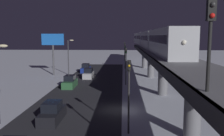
{
  "coord_description": "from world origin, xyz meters",
  "views": [
    {
      "loc": [
        -0.61,
        26.94,
        8.4
      ],
      "look_at": [
        1.62,
        -21.6,
        1.99
      ],
      "focal_mm": 38.85,
      "sensor_mm": 36.0,
      "label": 1
    }
  ],
  "objects_px": {
    "sedan_black": "(52,113)",
    "traffic_light_far": "(125,52)",
    "traffic_light_near": "(129,86)",
    "rail_signal": "(210,30)",
    "subway_train": "(147,39)",
    "traffic_light_mid": "(126,61)",
    "commercial_billboard": "(53,43)",
    "traffic_light_distant": "(125,48)",
    "sedan_green": "(70,82)",
    "sedan_blue": "(86,69)",
    "sedan_silver": "(88,74)"
  },
  "relations": [
    {
      "from": "sedan_black",
      "to": "rail_signal",
      "type": "bearing_deg",
      "value": 131.49
    },
    {
      "from": "commercial_billboard",
      "to": "traffic_light_mid",
      "type": "bearing_deg",
      "value": 147.05
    },
    {
      "from": "sedan_blue",
      "to": "commercial_billboard",
      "type": "height_order",
      "value": "commercial_billboard"
    },
    {
      "from": "rail_signal",
      "to": "sedan_silver",
      "type": "bearing_deg",
      "value": -73.96
    },
    {
      "from": "sedan_silver",
      "to": "commercial_billboard",
      "type": "distance_m",
      "value": 10.63
    },
    {
      "from": "sedan_silver",
      "to": "traffic_light_far",
      "type": "xyz_separation_m",
      "value": [
        -7.5,
        -14.53,
        3.41
      ]
    },
    {
      "from": "sedan_blue",
      "to": "traffic_light_distant",
      "type": "xyz_separation_m",
      "value": [
        -9.3,
        -27.74,
        3.4
      ]
    },
    {
      "from": "subway_train",
      "to": "traffic_light_mid",
      "type": "bearing_deg",
      "value": 74.39
    },
    {
      "from": "traffic_light_distant",
      "to": "commercial_billboard",
      "type": "distance_m",
      "value": 36.11
    },
    {
      "from": "traffic_light_far",
      "to": "sedan_green",
      "type": "bearing_deg",
      "value": 68.49
    },
    {
      "from": "rail_signal",
      "to": "traffic_light_distant",
      "type": "distance_m",
      "value": 73.44
    },
    {
      "from": "sedan_silver",
      "to": "traffic_light_far",
      "type": "bearing_deg",
      "value": -117.3
    },
    {
      "from": "sedan_black",
      "to": "traffic_light_far",
      "type": "distance_m",
      "value": 40.63
    },
    {
      "from": "sedan_green",
      "to": "traffic_light_mid",
      "type": "bearing_deg",
      "value": -166.05
    },
    {
      "from": "traffic_light_far",
      "to": "traffic_light_distant",
      "type": "relative_size",
      "value": 1.0
    },
    {
      "from": "sedan_blue",
      "to": "sedan_green",
      "type": "height_order",
      "value": "same"
    },
    {
      "from": "sedan_silver",
      "to": "traffic_light_near",
      "type": "xyz_separation_m",
      "value": [
        -7.5,
        28.04,
        3.41
      ]
    },
    {
      "from": "traffic_light_mid",
      "to": "commercial_billboard",
      "type": "xyz_separation_m",
      "value": [
        15.58,
        -10.1,
        2.63
      ]
    },
    {
      "from": "sedan_black",
      "to": "traffic_light_near",
      "type": "height_order",
      "value": "traffic_light_near"
    },
    {
      "from": "sedan_green",
      "to": "sedan_black",
      "type": "bearing_deg",
      "value": 96.34
    },
    {
      "from": "traffic_light_distant",
      "to": "sedan_silver",
      "type": "bearing_deg",
      "value": 78.17
    },
    {
      "from": "traffic_light_far",
      "to": "subway_train",
      "type": "bearing_deg",
      "value": 153.38
    },
    {
      "from": "sedan_blue",
      "to": "traffic_light_near",
      "type": "xyz_separation_m",
      "value": [
        -9.3,
        36.11,
        3.4
      ]
    },
    {
      "from": "sedan_silver",
      "to": "sedan_green",
      "type": "height_order",
      "value": "same"
    },
    {
      "from": "sedan_green",
      "to": "sedan_black",
      "type": "relative_size",
      "value": 1.0
    },
    {
      "from": "rail_signal",
      "to": "sedan_green",
      "type": "xyz_separation_m",
      "value": [
        12.56,
        -28.36,
        -7.87
      ]
    },
    {
      "from": "rail_signal",
      "to": "sedan_black",
      "type": "relative_size",
      "value": 0.89
    },
    {
      "from": "sedan_green",
      "to": "traffic_light_distant",
      "type": "xyz_separation_m",
      "value": [
        -9.3,
        -44.88,
        3.4
      ]
    },
    {
      "from": "traffic_light_near",
      "to": "traffic_light_far",
      "type": "bearing_deg",
      "value": -90.0
    },
    {
      "from": "traffic_light_far",
      "to": "commercial_billboard",
      "type": "bearing_deg",
      "value": 35.68
    },
    {
      "from": "subway_train",
      "to": "sedan_green",
      "type": "height_order",
      "value": "subway_train"
    },
    {
      "from": "commercial_billboard",
      "to": "rail_signal",
      "type": "bearing_deg",
      "value": 114.8
    },
    {
      "from": "rail_signal",
      "to": "sedan_blue",
      "type": "distance_m",
      "value": 47.84
    },
    {
      "from": "subway_train",
      "to": "traffic_light_mid",
      "type": "height_order",
      "value": "subway_train"
    },
    {
      "from": "sedan_blue",
      "to": "traffic_light_far",
      "type": "xyz_separation_m",
      "value": [
        -9.3,
        -6.46,
        3.4
      ]
    },
    {
      "from": "rail_signal",
      "to": "traffic_light_mid",
      "type": "distance_m",
      "value": 31.16
    },
    {
      "from": "traffic_light_near",
      "to": "subway_train",
      "type": "bearing_deg",
      "value": -97.44
    },
    {
      "from": "traffic_light_mid",
      "to": "subway_train",
      "type": "bearing_deg",
      "value": -105.61
    },
    {
      "from": "sedan_black",
      "to": "commercial_billboard",
      "type": "xyz_separation_m",
      "value": [
        8.08,
        -28.6,
        6.03
      ]
    },
    {
      "from": "sedan_silver",
      "to": "sedan_green",
      "type": "distance_m",
      "value": 9.24
    },
    {
      "from": "sedan_silver",
      "to": "sedan_black",
      "type": "xyz_separation_m",
      "value": [
        0.0,
        25.26,
        0.01
      ]
    },
    {
      "from": "rail_signal",
      "to": "traffic_light_mid",
      "type": "xyz_separation_m",
      "value": [
        3.26,
        -30.67,
        -4.47
      ]
    },
    {
      "from": "subway_train",
      "to": "sedan_black",
      "type": "distance_m",
      "value": 39.89
    },
    {
      "from": "traffic_light_distant",
      "to": "commercial_billboard",
      "type": "relative_size",
      "value": 0.72
    },
    {
      "from": "sedan_silver",
      "to": "rail_signal",
      "type": "bearing_deg",
      "value": 106.04
    },
    {
      "from": "sedan_black",
      "to": "traffic_light_mid",
      "type": "xyz_separation_m",
      "value": [
        -7.5,
        -18.5,
        3.4
      ]
    },
    {
      "from": "sedan_silver",
      "to": "traffic_light_far",
      "type": "relative_size",
      "value": 0.69
    },
    {
      "from": "sedan_blue",
      "to": "sedan_black",
      "type": "distance_m",
      "value": 33.37
    },
    {
      "from": "rail_signal",
      "to": "sedan_blue",
      "type": "relative_size",
      "value": 0.84
    },
    {
      "from": "rail_signal",
      "to": "traffic_light_distant",
      "type": "relative_size",
      "value": 0.62
    }
  ]
}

